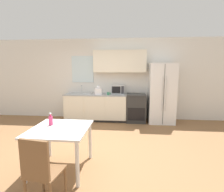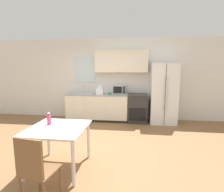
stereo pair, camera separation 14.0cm
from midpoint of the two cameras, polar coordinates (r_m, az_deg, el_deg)
ground_plane at (r=4.08m, az=-7.47°, el=-15.97°), size 12.00×12.00×0.00m
wall_back at (r=5.98m, az=-2.16°, el=6.43°), size 12.00×0.38×2.70m
kitchen_counter at (r=5.86m, az=-5.94°, el=-3.58°), size 2.04×0.64×0.88m
oven_range at (r=5.74m, az=7.11°, el=-3.82°), size 0.61×0.66×0.90m
refrigerator at (r=5.71m, az=15.21°, el=0.83°), size 0.80×0.73×1.87m
kitchen_sink at (r=5.91m, az=-10.77°, el=0.87°), size 0.73×0.39×0.28m
microwave at (r=5.78m, az=1.30°, el=2.21°), size 0.43×0.33×0.30m
coffee_mug at (r=5.54m, az=-1.88°, el=0.82°), size 0.12×0.08×0.09m
grocery_bag_0 at (r=5.61m, az=-5.17°, el=1.72°), size 0.23×0.20×0.30m
dining_table at (r=3.12m, az=-17.77°, el=-11.72°), size 0.93×0.97×0.74m
dining_chair_near at (r=2.43m, az=-24.09°, el=-20.83°), size 0.46×0.46×0.93m
drink_bottle at (r=3.25m, az=-20.55°, el=-7.45°), size 0.07×0.07×0.22m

